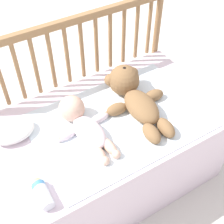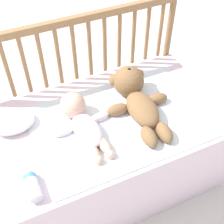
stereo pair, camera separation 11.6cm
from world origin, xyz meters
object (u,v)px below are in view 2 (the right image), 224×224
small_pillow (14,123)px  teddy_bear (136,97)px  baby (82,121)px  baby_bottle (32,185)px

small_pillow → teddy_bear: bearing=-10.7°
teddy_bear → small_pillow: size_ratio=2.40×
baby → small_pillow: size_ratio=2.00×
baby_bottle → baby: bearing=36.8°
baby → baby_bottle: 0.37m
baby → small_pillow: bearing=154.8°
small_pillow → baby_bottle: bearing=-90.9°
baby → baby_bottle: bearing=-143.2°
teddy_bear → baby: (-0.30, -0.03, -0.02)m
teddy_bear → baby_bottle: 0.65m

